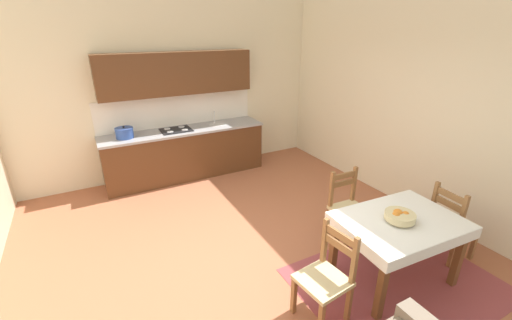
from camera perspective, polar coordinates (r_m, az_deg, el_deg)
name	(u,v)px	position (r m, az deg, el deg)	size (l,w,h in m)	color
ground_plane	(255,262)	(4.14, -0.23, -17.31)	(5.97, 6.59, 0.10)	#A86042
wall_back	(171,59)	(6.08, -14.56, 16.73)	(5.97, 0.12, 4.14)	beige
wall_right	(436,68)	(5.12, 28.89, 13.82)	(0.12, 6.59, 4.14)	beige
area_rug	(397,283)	(4.10, 23.35, -19.03)	(2.10, 1.60, 0.01)	#984247
kitchen_cabinetry	(183,131)	(6.00, -12.56, 4.95)	(2.85, 0.63, 2.20)	#56331C
dining_table	(399,231)	(3.79, 23.59, -11.25)	(1.30, 0.97, 0.75)	brown
dining_chair_tv_side	(326,278)	(3.27, 12.10, -19.39)	(0.46, 0.46, 0.93)	#D1BC89
dining_chair_window_side	(451,224)	(4.54, 30.87, -9.49)	(0.45, 0.45, 0.93)	#D1BC89
dining_chair_kitchen_side	(348,208)	(4.37, 15.75, -8.11)	(0.44, 0.44, 0.93)	#D1BC89
fruit_bowl	(400,216)	(3.65, 23.74, -8.95)	(0.30, 0.30, 0.12)	beige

